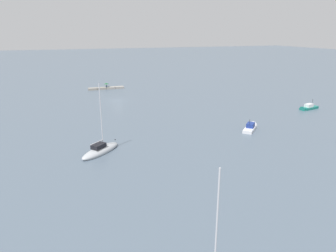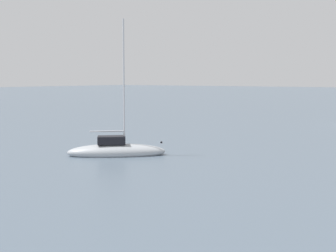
# 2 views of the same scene
# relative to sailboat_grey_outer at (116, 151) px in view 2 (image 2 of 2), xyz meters

# --- Properties ---
(sailboat_grey_outer) EXTENTS (7.09, 6.53, 10.72)m
(sailboat_grey_outer) POSITION_rel_sailboat_grey_outer_xyz_m (0.00, 0.00, 0.00)
(sailboat_grey_outer) COLOR #ADB2B7
(sailboat_grey_outer) RESTS_ON ground_plane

